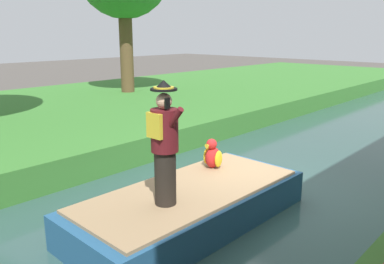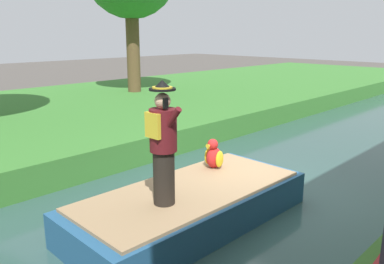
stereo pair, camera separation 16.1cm
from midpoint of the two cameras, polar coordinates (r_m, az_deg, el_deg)
ground_plane at (r=8.03m, az=7.81°, el=-9.34°), size 80.00×80.00×0.00m
canal_water at (r=8.01m, az=7.83°, el=-9.01°), size 5.68×48.00×0.10m
grass_bank_near at (r=14.06m, az=-20.49°, el=1.75°), size 10.69×48.00×0.76m
boat at (r=6.64m, az=-0.90°, el=-10.64°), size 1.87×4.23×0.61m
person_pirate at (r=5.66m, az=-4.82°, el=-1.78°), size 0.61×0.42×1.85m
parrot_plush at (r=7.40m, az=2.39°, el=-3.39°), size 0.36×0.35×0.57m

